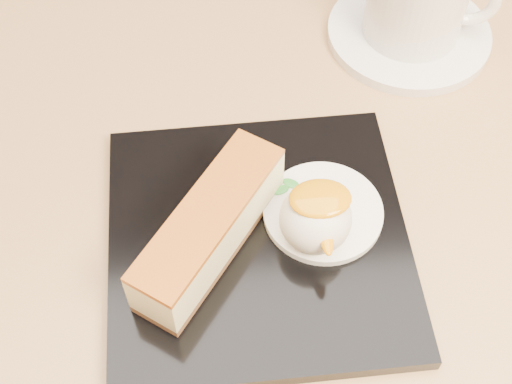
{
  "coord_description": "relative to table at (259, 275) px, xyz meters",
  "views": [
    {
      "loc": [
        -0.03,
        -0.33,
        1.18
      ],
      "look_at": [
        -0.01,
        -0.04,
        0.76
      ],
      "focal_mm": 50.0,
      "sensor_mm": 36.0,
      "label": 1
    }
  ],
  "objects": [
    {
      "name": "mint_sprig",
      "position": [
        0.01,
        -0.02,
        0.17
      ],
      "size": [
        0.03,
        0.02,
        0.0
      ],
      "color": "green",
      "rests_on": "cream_smear"
    },
    {
      "name": "table",
      "position": [
        0.0,
        0.0,
        0.0
      ],
      "size": [
        0.8,
        0.8,
        0.72
      ],
      "color": "black",
      "rests_on": "ground"
    },
    {
      "name": "mango_sauce",
      "position": [
        0.04,
        -0.06,
        0.21
      ],
      "size": [
        0.04,
        0.03,
        0.01
      ],
      "primitive_type": "ellipsoid",
      "color": "orange",
      "rests_on": "ice_cream_scoop"
    },
    {
      "name": "dessert_plate",
      "position": [
        -0.01,
        -0.06,
        0.16
      ],
      "size": [
        0.22,
        0.22,
        0.01
      ],
      "primitive_type": "cube",
      "rotation": [
        0.0,
        0.0,
        0.02
      ],
      "color": "black",
      "rests_on": "table"
    },
    {
      "name": "cream_smear",
      "position": [
        0.04,
        -0.04,
        0.17
      ],
      "size": [
        0.09,
        0.09,
        0.01
      ],
      "primitive_type": "cylinder",
      "color": "white",
      "rests_on": "dessert_plate"
    },
    {
      "name": "ice_cream_scoop",
      "position": [
        0.03,
        -0.06,
        0.19
      ],
      "size": [
        0.05,
        0.05,
        0.05
      ],
      "primitive_type": "sphere",
      "color": "white",
      "rests_on": "cream_smear"
    },
    {
      "name": "cheesecake",
      "position": [
        -0.04,
        -0.06,
        0.19
      ],
      "size": [
        0.12,
        0.14,
        0.05
      ],
      "rotation": [
        0.0,
        0.0,
        0.95
      ],
      "color": "brown",
      "rests_on": "dessert_plate"
    },
    {
      "name": "saucer",
      "position": [
        0.15,
        0.15,
        0.16
      ],
      "size": [
        0.15,
        0.15,
        0.01
      ],
      "primitive_type": "cylinder",
      "color": "white",
      "rests_on": "table"
    }
  ]
}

